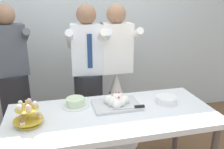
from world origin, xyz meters
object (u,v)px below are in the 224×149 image
dessert_table (112,121)px  cupcake_stand (28,115)px  plate_stack (167,100)px  person_bride (116,99)px  main_cake_tray (116,102)px  round_cake (75,103)px  person_guest (14,89)px  person_groom (89,88)px

dessert_table → cupcake_stand: bearing=-177.1°
plate_stack → person_bride: size_ratio=0.12×
plate_stack → person_bride: person_bride is taller
cupcake_stand → person_bride: (0.90, 0.74, -0.28)m
dessert_table → cupcake_stand: (-0.68, -0.03, 0.16)m
dessert_table → plate_stack: (0.55, 0.08, 0.11)m
main_cake_tray → person_bride: person_bride is taller
plate_stack → dessert_table: bearing=-172.0°
round_cake → person_guest: (-0.61, 0.66, -0.06)m
main_cake_tray → person_groom: 0.62m
cupcake_stand → person_guest: size_ratio=0.14×
main_cake_tray → person_bride: bearing=75.4°
dessert_table → round_cake: 0.38m
round_cake → cupcake_stand: bearing=-147.5°
person_groom → dessert_table: bearing=-82.2°
cupcake_stand → person_groom: bearing=52.2°
round_cake → main_cake_tray: bearing=-13.9°
person_groom → cupcake_stand: bearing=-127.8°
main_cake_tray → round_cake: main_cake_tray is taller
main_cake_tray → person_guest: size_ratio=0.26×
dessert_table → round_cake: round_cake is taller
plate_stack → person_groom: 0.91m
main_cake_tray → person_guest: (-0.98, 0.75, -0.07)m
main_cake_tray → round_cake: bearing=166.1°
person_bride → cupcake_stand: bearing=-140.6°
cupcake_stand → person_groom: 0.96m
cupcake_stand → round_cake: cupcake_stand is taller
dessert_table → person_groom: (-0.10, 0.72, 0.05)m
person_bride → round_cake: bearing=-136.2°
round_cake → person_groom: 0.55m
person_guest → round_cake: bearing=-47.2°
plate_stack → person_guest: (-1.45, 0.80, -0.06)m
person_groom → person_guest: same height
person_groom → person_guest: size_ratio=1.00×
plate_stack → person_guest: bearing=151.2°
person_groom → person_bride: same height
plate_stack → person_groom: person_groom is taller
dessert_table → person_guest: person_guest is taller
person_guest → main_cake_tray: bearing=-37.6°
dessert_table → round_cake: (-0.30, 0.21, 0.11)m
main_cake_tray → person_bride: size_ratio=0.26×
person_bride → person_guest: size_ratio=1.00×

